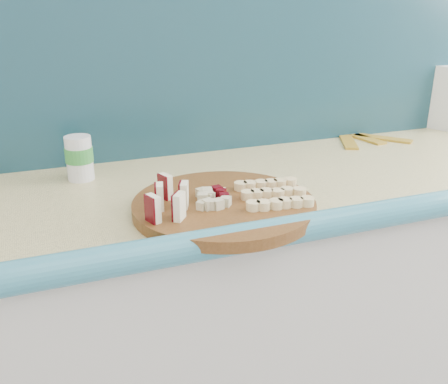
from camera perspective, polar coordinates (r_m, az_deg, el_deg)
The scene contains 8 objects.
kitchen_counter at distance 1.66m, azimuth 15.40°, elevation -11.91°, with size 2.20×0.63×0.91m.
backsplash at distance 1.65m, azimuth 11.86°, elevation 14.48°, with size 2.20×0.02×0.50m, color teal.
cutting_board at distance 1.08m, azimuth 0.00°, elevation -1.60°, with size 0.40×0.40×0.02m, color #4A2910.
apple_wedges at distance 1.02m, azimuth -6.44°, elevation -0.73°, with size 0.10×0.16×0.05m.
apple_chunks at distance 1.07m, azimuth -1.32°, elevation -0.59°, with size 0.07×0.07×0.02m.
banana_slices at distance 1.10m, azimuth 5.60°, elevation -0.15°, with size 0.17×0.17×0.02m.
canister at distance 1.31m, azimuth -16.21°, elevation 3.85°, with size 0.07×0.07×0.11m.
banana_peel at distance 1.70m, azimuth 15.73°, elevation 5.86°, with size 0.26×0.21×0.01m.
Camera 1 is at (-0.78, 0.41, 1.34)m, focal length 40.00 mm.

